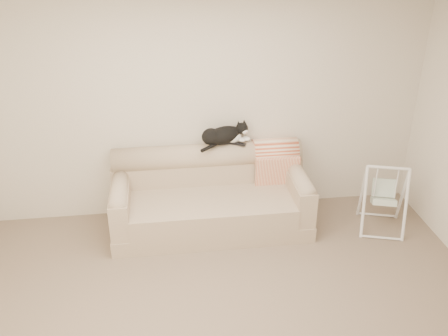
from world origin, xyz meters
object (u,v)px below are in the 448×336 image
object	(u,v)px
baby_swing	(384,197)
remote_a	(225,143)
remote_b	(238,144)
tuxedo_cat	(224,135)
sofa	(210,198)

from	to	relation	value
baby_swing	remote_a	bearing A→B (deg)	161.37
remote_a	remote_b	distance (m)	0.15
tuxedo_cat	baby_swing	size ratio (longest dim) A/B	0.76
remote_b	baby_swing	bearing A→B (deg)	-18.73
remote_b	baby_swing	distance (m)	1.74
remote_a	baby_swing	world-z (taller)	remote_a
tuxedo_cat	baby_swing	world-z (taller)	tuxedo_cat
remote_b	tuxedo_cat	distance (m)	0.20
remote_a	baby_swing	bearing A→B (deg)	-18.63
tuxedo_cat	sofa	bearing A→B (deg)	-128.46
remote_b	tuxedo_cat	bearing A→B (deg)	173.32
sofa	baby_swing	distance (m)	1.95
sofa	remote_b	distance (m)	0.69
baby_swing	sofa	bearing A→B (deg)	170.46
tuxedo_cat	remote_b	bearing A→B (deg)	-6.68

